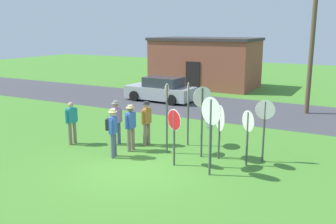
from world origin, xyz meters
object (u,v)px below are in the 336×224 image
object	(u,v)px
person_on_left	(72,121)
stop_sign_rear_left	(202,110)
stop_sign_center_cluster	(211,126)
stop_sign_leaning_left	(264,121)
stop_sign_low_front	(174,128)
person_in_blue	(116,120)
stop_sign_nearest	(167,108)
stop_sign_rear_right	(248,129)
person_holding_notes	(113,129)
utility_pole	(312,39)
stop_sign_far_back	(188,102)
parked_car_on_street	(161,90)
person_near_signs	(131,125)
person_in_teal	(146,121)
stop_sign_leaning_right	(220,123)
stop_sign_tallest	(211,122)

from	to	relation	value
person_on_left	stop_sign_rear_left	bearing A→B (deg)	11.43
stop_sign_center_cluster	stop_sign_leaning_left	size ratio (longest dim) A/B	0.96
stop_sign_center_cluster	stop_sign_leaning_left	xyz separation A→B (m)	(1.38, 1.34, 0.03)
stop_sign_low_front	person_in_blue	distance (m)	3.20
stop_sign_nearest	stop_sign_rear_right	bearing A→B (deg)	2.77
stop_sign_low_front	person_holding_notes	world-z (taller)	stop_sign_low_front
stop_sign_leaning_left	person_on_left	size ratio (longest dim) A/B	1.27
person_holding_notes	person_on_left	bearing A→B (deg)	168.47
utility_pole	stop_sign_far_back	xyz separation A→B (m)	(-3.22, -8.07, -2.23)
parked_car_on_street	person_near_signs	bearing A→B (deg)	-67.31
stop_sign_center_cluster	person_in_teal	bearing A→B (deg)	161.32
stop_sign_leaning_right	stop_sign_far_back	distance (m)	1.88
stop_sign_center_cluster	person_holding_notes	distance (m)	3.50
stop_sign_nearest	stop_sign_leaning_left	bearing A→B (deg)	13.09
parked_car_on_street	person_holding_notes	world-z (taller)	person_holding_notes
stop_sign_nearest	stop_sign_far_back	size ratio (longest dim) A/B	1.04
parked_car_on_street	person_near_signs	xyz separation A→B (m)	(3.78, -9.04, 0.30)
stop_sign_low_front	person_on_left	bearing A→B (deg)	177.70
stop_sign_nearest	person_on_left	world-z (taller)	stop_sign_nearest
stop_sign_leaning_right	person_near_signs	distance (m)	3.29
stop_sign_center_cluster	stop_sign_far_back	bearing A→B (deg)	132.93
person_in_teal	parked_car_on_street	bearing A→B (deg)	115.72
stop_sign_leaning_left	stop_sign_rear_left	bearing A→B (deg)	-165.07
parked_car_on_street	person_on_left	bearing A→B (deg)	-82.13
stop_sign_leaning_left	person_in_teal	xyz separation A→B (m)	(-4.46, -0.30, -0.46)
utility_pole	stop_sign_rear_right	size ratio (longest dim) A/B	4.01
stop_sign_leaning_right	stop_sign_low_front	distance (m)	1.72
parked_car_on_street	stop_sign_tallest	bearing A→B (deg)	-53.67
stop_sign_low_front	stop_sign_center_cluster	size ratio (longest dim) A/B	0.93
stop_sign_nearest	stop_sign_tallest	world-z (taller)	stop_sign_nearest
person_holding_notes	person_near_signs	world-z (taller)	same
stop_sign_tallest	person_holding_notes	xyz separation A→B (m)	(-3.64, -0.06, -0.71)
stop_sign_leaning_right	stop_sign_far_back	bearing A→B (deg)	152.00
person_holding_notes	person_in_blue	bearing A→B (deg)	121.06
stop_sign_leaning_left	person_in_teal	world-z (taller)	stop_sign_leaning_left
utility_pole	parked_car_on_street	xyz separation A→B (m)	(-8.58, -0.63, -3.25)
stop_sign_leaning_left	person_on_left	xyz separation A→B (m)	(-7.09, -1.57, -0.49)
stop_sign_leaning_right	stop_sign_rear_right	distance (m)	1.07
stop_sign_nearest	stop_sign_tallest	bearing A→B (deg)	-29.19
stop_sign_leaning_left	stop_sign_nearest	bearing A→B (deg)	-166.91
parked_car_on_street	person_holding_notes	distance (m)	10.57
stop_sign_center_cluster	person_in_blue	size ratio (longest dim) A/B	1.19
stop_sign_far_back	stop_sign_rear_right	xyz separation A→B (m)	(2.67, -1.07, -0.44)
stop_sign_far_back	person_in_blue	xyz separation A→B (m)	(-2.50, -1.22, -0.72)
stop_sign_tallest	stop_sign_center_cluster	bearing A→B (deg)	110.34
person_in_blue	person_near_signs	size ratio (longest dim) A/B	1.00
stop_sign_far_back	person_near_signs	size ratio (longest dim) A/B	1.42
person_on_left	stop_sign_tallest	bearing A→B (deg)	-4.00
stop_sign_leaning_right	stop_sign_center_cluster	size ratio (longest dim) A/B	0.93
person_holding_notes	person_near_signs	size ratio (longest dim) A/B	1.00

